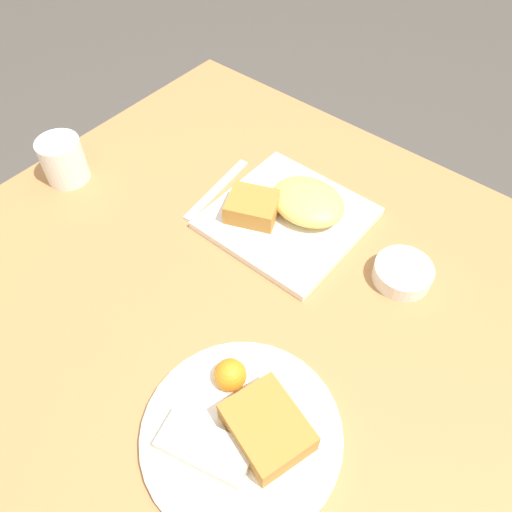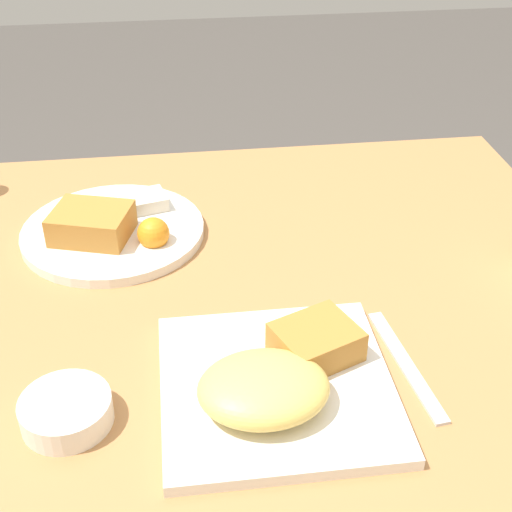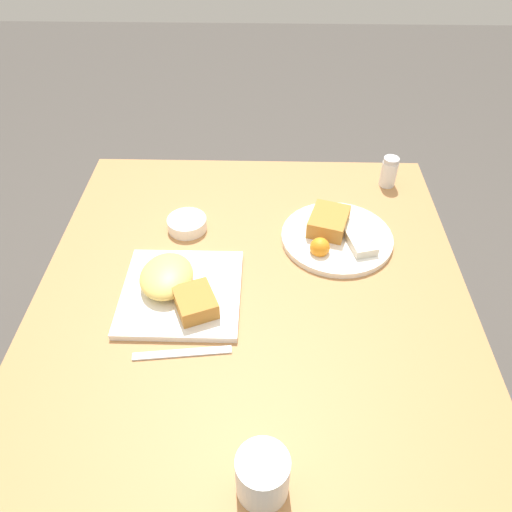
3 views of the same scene
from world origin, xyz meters
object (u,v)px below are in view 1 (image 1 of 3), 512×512
at_px(butter_knife, 217,189).
at_px(plate_square_near, 291,210).
at_px(sauce_ramekin, 403,273).
at_px(plate_oval_far, 244,430).
at_px(coffee_mug, 63,160).

bearing_deg(butter_knife, plate_square_near, 93.70).
bearing_deg(butter_knife, sauce_ramekin, 88.82).
xyz_separation_m(plate_oval_far, coffee_mug, (0.57, -0.16, 0.03)).
distance_m(plate_oval_far, sauce_ramekin, 0.35).
height_order(butter_knife, coffee_mug, coffee_mug).
bearing_deg(plate_oval_far, plate_square_near, -61.69).
bearing_deg(plate_square_near, butter_knife, 10.56).
height_order(plate_oval_far, coffee_mug, coffee_mug).
distance_m(plate_square_near, plate_oval_far, 0.38).
bearing_deg(plate_oval_far, coffee_mug, -15.67).
relative_size(plate_oval_far, sauce_ramekin, 2.78).
bearing_deg(coffee_mug, sauce_ramekin, -162.67).
xyz_separation_m(sauce_ramekin, coffee_mug, (0.60, 0.19, 0.03)).
bearing_deg(butter_knife, coffee_mug, -64.43).
height_order(plate_square_near, coffee_mug, coffee_mug).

